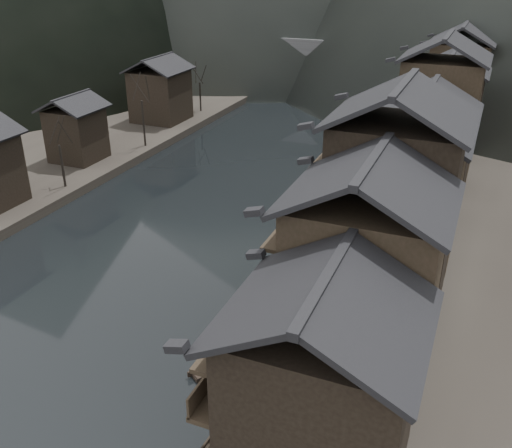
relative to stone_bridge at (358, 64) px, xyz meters
The scene contains 12 objects.
water 72.18m from the stone_bridge, 90.00° to the right, with size 300.00×300.00×0.00m, color black.
left_bank 47.64m from the stone_bridge, 137.56° to the right, with size 40.00×200.00×1.20m, color #2D2823.
stilt_houses 55.50m from the stone_bridge, 71.81° to the right, with size 9.00×67.60×16.39m.
left_houses 55.79m from the stone_bridge, 111.56° to the right, with size 8.10×53.20×8.73m.
bare_trees 56.09m from the stone_bridge, 107.65° to the right, with size 3.94×62.00×7.87m.
moored_sampans 47.51m from the stone_bridge, 75.68° to the right, with size 3.24×73.73×0.47m.
midriver_boats 19.32m from the stone_bridge, 87.11° to the right, with size 16.55×47.62×0.45m.
stone_bridge is the anchor object (origin of this frame).
hero_sampan 73.80m from the stone_bridge, 82.51° to the right, with size 3.31×4.28×0.43m.
cargo_heap 73.58m from the stone_bridge, 82.59° to the right, with size 1.03×1.34×0.62m, color black.
boatman 75.19m from the stone_bridge, 81.94° to the right, with size 0.65×0.43×1.78m, color slate.
bamboo_pole 75.13m from the stone_bridge, 81.79° to the right, with size 0.06×0.06×3.87m, color #8C7A51.
Camera 1 is at (21.68, -25.32, 22.53)m, focal length 40.00 mm.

